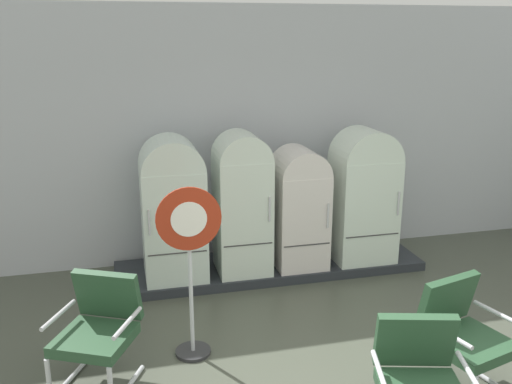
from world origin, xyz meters
The scene contains 10 objects.
back_wall centered at (0.00, 3.66, 1.57)m, with size 11.76×0.12×3.12m.
display_plinth centered at (0.00, 3.02, 0.05)m, with size 3.67×0.95×0.11m, color #282C31.
refrigerator_0 centered at (-1.14, 2.93, 0.95)m, with size 0.69×0.72×1.60m.
refrigerator_1 centered at (-0.36, 2.89, 0.97)m, with size 0.60×0.64×1.63m.
refrigerator_2 centered at (0.32, 2.91, 0.86)m, with size 0.59×0.67×1.42m.
refrigerator_3 centered at (1.13, 2.89, 0.96)m, with size 0.72×0.63×1.61m.
armchair_left centered at (-1.92, 1.23, 0.50)m, with size 0.80×0.83×0.91m.
armchair_right centered at (0.89, 0.45, 0.50)m, with size 0.73×0.77×0.91m.
armchair_center centered at (0.23, -0.04, 0.50)m, with size 0.73×0.77×0.91m.
sign_stand centered at (-1.15, 1.42, 0.85)m, with size 0.55×0.32×1.57m.
Camera 1 is at (-1.64, -2.95, 2.78)m, focal length 38.66 mm.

